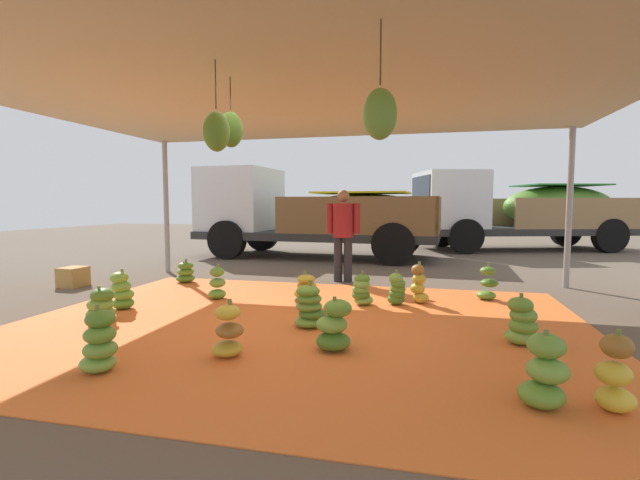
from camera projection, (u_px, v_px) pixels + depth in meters
ground_plane at (343, 282)px, 8.16m from camera, size 40.00×40.00×0.00m
tarp_orange at (298, 324)px, 5.25m from camera, size 6.71×5.28×0.01m
tent_canopy at (294, 91)px, 4.93m from camera, size 8.00×7.00×2.77m
banana_bunch_0 at (306, 291)px, 6.21m from camera, size 0.42×0.44×0.49m
banana_bunch_1 at (397, 290)px, 6.23m from camera, size 0.32×0.33×0.50m
banana_bunch_2 at (310, 308)px, 5.11m from camera, size 0.46×0.46×0.54m
banana_bunch_3 at (522, 322)px, 4.48m from camera, size 0.42×0.42×0.52m
banana_bunch_4 at (419, 285)px, 6.37m from camera, size 0.33×0.30×0.59m
banana_bunch_5 at (217, 284)px, 6.64m from camera, size 0.37×0.37×0.53m
banana_bunch_6 at (488, 285)px, 6.58m from camera, size 0.33×0.34×0.55m
banana_bunch_7 at (362, 291)px, 6.23m from camera, size 0.39×0.38×0.49m
banana_bunch_8 at (545, 373)px, 3.11m from camera, size 0.40×0.39×0.55m
banana_bunch_9 at (101, 305)px, 5.40m from camera, size 0.46×0.46×0.43m
banana_bunch_10 at (99, 344)px, 3.73m from camera, size 0.43×0.40×0.58m
banana_bunch_11 at (334, 327)px, 4.33m from camera, size 0.48×0.49×0.52m
banana_bunch_12 at (186, 273)px, 8.03m from camera, size 0.39×0.40×0.43m
banana_bunch_13 at (228, 333)px, 4.13m from camera, size 0.38×0.36×0.54m
banana_bunch_14 at (615, 376)px, 3.04m from camera, size 0.36×0.36×0.57m
banana_bunch_15 at (122, 292)px, 5.97m from camera, size 0.38×0.40×0.55m
cargo_truck_main at (308, 213)px, 11.96m from camera, size 6.42×2.78×2.40m
cargo_truck_far at (516, 210)px, 13.77m from camera, size 6.73×4.05×2.40m
worker_0 at (343, 228)px, 8.09m from camera, size 0.62×0.38×1.68m
crate_0 at (73, 277)px, 7.67m from camera, size 0.37×0.42×0.34m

